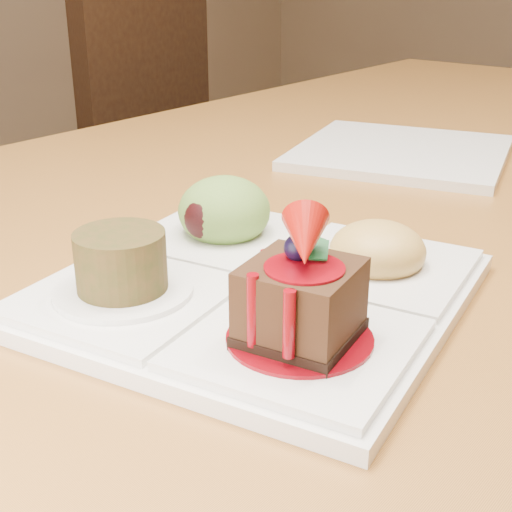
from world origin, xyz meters
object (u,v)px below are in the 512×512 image
Objects in this scene: dining_table at (422,220)px; sampler_plate at (256,270)px; chair_left at (191,162)px; second_plate at (401,152)px.

dining_table is 5.47× the size of sampler_plate.
chair_left is (-0.72, 0.33, -0.12)m from dining_table.
dining_table is at bearing -28.81° from second_plate.
chair_left is at bearing 155.80° from second_plate.
dining_table is 1.81× the size of chair_left.
second_plate is (0.67, -0.30, 0.19)m from chair_left.
second_plate is (-0.05, 0.03, 0.07)m from dining_table.
sampler_plate is 0.45m from second_plate.
sampler_plate is (0.78, -0.73, 0.21)m from chair_left.
dining_table is 7.10× the size of second_plate.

